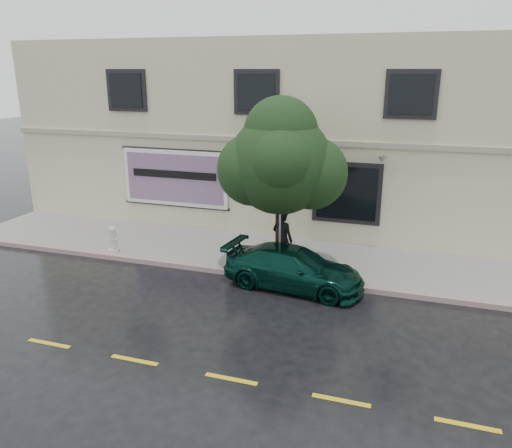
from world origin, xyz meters
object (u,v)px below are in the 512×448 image
(pedestrian, at_px, (282,240))
(fire_hydrant, at_px, (113,239))
(car, at_px, (294,268))
(street_tree, at_px, (280,164))

(pedestrian, distance_m, fire_hydrant, 5.73)
(car, distance_m, fire_hydrant, 6.30)
(pedestrian, height_order, street_tree, street_tree)
(car, xyz_separation_m, fire_hydrant, (-6.27, 0.60, -0.00))
(car, bearing_deg, fire_hydrant, 91.35)
(car, height_order, pedestrian, pedestrian)
(car, relative_size, street_tree, 0.85)
(car, distance_m, pedestrian, 1.16)
(pedestrian, relative_size, street_tree, 0.39)
(car, height_order, street_tree, street_tree)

